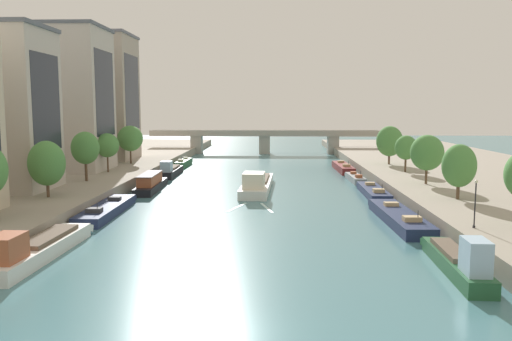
{
  "coord_description": "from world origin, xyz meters",
  "views": [
    {
      "loc": [
        2.54,
        -26.15,
        11.88
      ],
      "look_at": [
        0.0,
        45.5,
        3.16
      ],
      "focal_mm": 36.12,
      "sensor_mm": 36.0,
      "label": 1
    }
  ],
  "objects_px": {
    "lamppost_right_bank": "(475,202)",
    "moored_boat_right_gap_after": "(355,178)",
    "moored_boat_left_gap_after": "(37,248)",
    "moored_boat_left_upstream": "(107,209)",
    "moored_boat_left_end": "(184,163)",
    "tree_left_third": "(85,148)",
    "moored_boat_right_midway": "(373,191)",
    "tree_right_third": "(459,166)",
    "tree_right_far": "(390,141)",
    "tree_right_nearest": "(406,148)",
    "tree_right_by_lamp": "(427,153)",
    "moored_boat_left_downstream": "(151,183)",
    "moored_boat_right_far": "(399,217)",
    "moored_boat_right_end": "(458,261)",
    "tree_left_far": "(47,163)",
    "tree_left_nearest": "(130,138)",
    "barge_midriver": "(257,184)",
    "bridge_far": "(265,139)",
    "moored_boat_left_second": "(171,171)",
    "tree_left_distant": "(107,145)",
    "moored_boat_right_lone": "(343,167)"
  },
  "relations": [
    {
      "from": "barge_midriver",
      "to": "lamppost_right_bank",
      "type": "distance_m",
      "value": 36.14
    },
    {
      "from": "moored_boat_right_lone",
      "to": "tree_left_distant",
      "type": "height_order",
      "value": "tree_left_distant"
    },
    {
      "from": "barge_midriver",
      "to": "moored_boat_right_gap_after",
      "type": "distance_m",
      "value": 18.59
    },
    {
      "from": "barge_midriver",
      "to": "moored_boat_right_midway",
      "type": "relative_size",
      "value": 1.46
    },
    {
      "from": "moored_boat_right_end",
      "to": "tree_left_distant",
      "type": "xyz_separation_m",
      "value": [
        -39.63,
        43.79,
        5.04
      ]
    },
    {
      "from": "moored_boat_right_end",
      "to": "tree_right_far",
      "type": "distance_m",
      "value": 57.62
    },
    {
      "from": "tree_right_nearest",
      "to": "tree_right_far",
      "type": "xyz_separation_m",
      "value": [
        -0.06,
        11.44,
        0.29
      ]
    },
    {
      "from": "moored_boat_right_midway",
      "to": "tree_right_nearest",
      "type": "distance_m",
      "value": 14.88
    },
    {
      "from": "moored_boat_left_second",
      "to": "moored_boat_right_far",
      "type": "xyz_separation_m",
      "value": [
        31.24,
        -36.11,
        -0.3
      ]
    },
    {
      "from": "lamppost_right_bank",
      "to": "moored_boat_right_gap_after",
      "type": "bearing_deg",
      "value": 95.31
    },
    {
      "from": "moored_boat_left_upstream",
      "to": "tree_right_third",
      "type": "height_order",
      "value": "tree_right_third"
    },
    {
      "from": "moored_boat_left_gap_after",
      "to": "moored_boat_left_upstream",
      "type": "bearing_deg",
      "value": 90.49
    },
    {
      "from": "moored_boat_left_downstream",
      "to": "tree_right_far",
      "type": "xyz_separation_m",
      "value": [
        38.63,
        20.22,
        4.88
      ]
    },
    {
      "from": "moored_boat_left_upstream",
      "to": "moored_boat_right_lone",
      "type": "height_order",
      "value": "moored_boat_right_lone"
    },
    {
      "from": "bridge_far",
      "to": "barge_midriver",
      "type": "bearing_deg",
      "value": -89.94
    },
    {
      "from": "tree_right_third",
      "to": "tree_right_far",
      "type": "bearing_deg",
      "value": 89.56
    },
    {
      "from": "lamppost_right_bank",
      "to": "tree_left_third",
      "type": "bearing_deg",
      "value": 148.2
    },
    {
      "from": "moored_boat_left_downstream",
      "to": "moored_boat_right_far",
      "type": "xyz_separation_m",
      "value": [
        30.88,
        -19.96,
        -0.46
      ]
    },
    {
      "from": "moored_boat_left_end",
      "to": "moored_boat_right_far",
      "type": "xyz_separation_m",
      "value": [
        31.51,
        -50.94,
        -0.08
      ]
    },
    {
      "from": "moored_boat_left_downstream",
      "to": "tree_right_far",
      "type": "bearing_deg",
      "value": 27.64
    },
    {
      "from": "moored_boat_left_end",
      "to": "tree_right_third",
      "type": "xyz_separation_m",
      "value": [
        38.98,
        -46.72,
        4.83
      ]
    },
    {
      "from": "moored_boat_left_upstream",
      "to": "lamppost_right_bank",
      "type": "relative_size",
      "value": 3.77
    },
    {
      "from": "moored_boat_right_far",
      "to": "tree_left_third",
      "type": "height_order",
      "value": "tree_left_third"
    },
    {
      "from": "moored_boat_left_upstream",
      "to": "moored_boat_left_second",
      "type": "xyz_separation_m",
      "value": [
        0.56,
        32.94,
        0.35
      ]
    },
    {
      "from": "moored_boat_right_end",
      "to": "moored_boat_right_far",
      "type": "xyz_separation_m",
      "value": [
        -0.23,
        16.73,
        -0.38
      ]
    },
    {
      "from": "barge_midriver",
      "to": "moored_boat_left_downstream",
      "type": "xyz_separation_m",
      "value": [
        -15.38,
        -0.58,
        0.07
      ]
    },
    {
      "from": "moored_boat_left_second",
      "to": "tree_right_third",
      "type": "height_order",
      "value": "tree_right_third"
    },
    {
      "from": "tree_right_nearest",
      "to": "moored_boat_right_midway",
      "type": "bearing_deg",
      "value": -121.37
    },
    {
      "from": "moored_boat_right_far",
      "to": "tree_left_far",
      "type": "bearing_deg",
      "value": 174.17
    },
    {
      "from": "moored_boat_right_end",
      "to": "tree_left_third",
      "type": "distance_m",
      "value": 52.14
    },
    {
      "from": "tree_right_third",
      "to": "lamppost_right_bank",
      "type": "relative_size",
      "value": 1.5
    },
    {
      "from": "barge_midriver",
      "to": "moored_boat_right_midway",
      "type": "bearing_deg",
      "value": -13.14
    },
    {
      "from": "moored_boat_right_gap_after",
      "to": "tree_right_nearest",
      "type": "distance_m",
      "value": 9.31
    },
    {
      "from": "moored_boat_left_upstream",
      "to": "tree_right_by_lamp",
      "type": "xyz_separation_m",
      "value": [
        39.12,
        12.59,
        5.41
      ]
    },
    {
      "from": "tree_left_third",
      "to": "moored_boat_right_midway",
      "type": "bearing_deg",
      "value": -0.28
    },
    {
      "from": "tree_left_distant",
      "to": "lamppost_right_bank",
      "type": "distance_m",
      "value": 56.91
    },
    {
      "from": "tree_left_far",
      "to": "tree_left_nearest",
      "type": "bearing_deg",
      "value": 90.78
    },
    {
      "from": "tree_left_nearest",
      "to": "tree_right_nearest",
      "type": "relative_size",
      "value": 1.19
    },
    {
      "from": "moored_boat_left_upstream",
      "to": "tree_left_nearest",
      "type": "distance_m",
      "value": 37.84
    },
    {
      "from": "lamppost_right_bank",
      "to": "tree_left_far",
      "type": "bearing_deg",
      "value": 162.22
    },
    {
      "from": "moored_boat_left_end",
      "to": "tree_left_third",
      "type": "height_order",
      "value": "tree_left_third"
    },
    {
      "from": "moored_boat_left_gap_after",
      "to": "moored_boat_right_gap_after",
      "type": "relative_size",
      "value": 1.5
    },
    {
      "from": "tree_right_nearest",
      "to": "bridge_far",
      "type": "distance_m",
      "value": 57.69
    },
    {
      "from": "moored_boat_left_end",
      "to": "lamppost_right_bank",
      "type": "distance_m",
      "value": 70.39
    },
    {
      "from": "barge_midriver",
      "to": "moored_boat_right_gap_after",
      "type": "relative_size",
      "value": 1.99
    },
    {
      "from": "tree_left_distant",
      "to": "moored_boat_right_lone",
      "type": "bearing_deg",
      "value": 23.93
    },
    {
      "from": "lamppost_right_bank",
      "to": "moored_boat_left_second",
      "type": "bearing_deg",
      "value": 127.51
    },
    {
      "from": "moored_boat_right_far",
      "to": "tree_right_nearest",
      "type": "xyz_separation_m",
      "value": [
        7.81,
        28.74,
        5.05
      ]
    },
    {
      "from": "moored_boat_right_midway",
      "to": "tree_right_nearest",
      "type": "bearing_deg",
      "value": 58.63
    },
    {
      "from": "tree_right_by_lamp",
      "to": "tree_right_far",
      "type": "relative_size",
      "value": 0.95
    }
  ]
}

